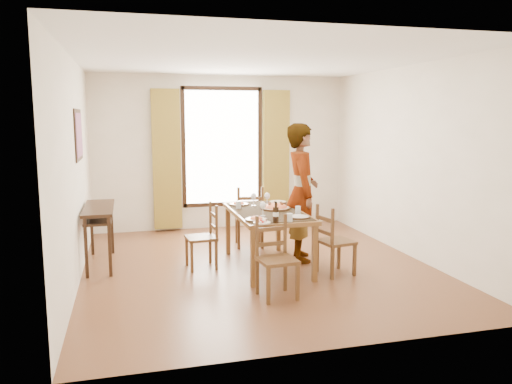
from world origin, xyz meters
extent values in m
plane|color=#53331A|center=(0.00, 0.00, 0.00)|extent=(5.00, 5.00, 0.00)
cube|color=white|center=(0.00, 2.50, 1.35)|extent=(4.50, 0.10, 2.70)
cube|color=white|center=(0.00, -2.50, 1.35)|extent=(4.50, 0.10, 2.70)
cube|color=white|center=(-2.25, 0.00, 1.35)|extent=(0.10, 5.00, 2.70)
cube|color=white|center=(2.25, 0.00, 1.35)|extent=(0.10, 5.00, 2.70)
cube|color=white|center=(0.00, 0.00, 2.72)|extent=(4.50, 5.00, 0.04)
cube|color=white|center=(0.00, 2.47, 1.45)|extent=(1.30, 0.04, 2.00)
cube|color=#9E9433|center=(-0.98, 2.41, 1.25)|extent=(0.48, 0.10, 2.40)
cube|color=#9E9433|center=(0.98, 2.41, 1.25)|extent=(0.48, 0.10, 2.40)
cube|color=black|center=(-2.24, 0.60, 1.75)|extent=(0.02, 0.86, 0.66)
cube|color=red|center=(-2.23, 0.60, 1.75)|extent=(0.01, 0.76, 0.56)
cube|color=black|center=(-2.03, 0.60, 0.78)|extent=(0.38, 1.20, 0.04)
cube|color=black|center=(-2.03, 0.60, 0.66)|extent=(0.34, 1.10, 0.03)
cube|color=black|center=(-2.17, 0.05, 0.38)|extent=(0.04, 0.04, 0.76)
cube|color=black|center=(-2.17, 1.15, 0.38)|extent=(0.04, 0.04, 0.76)
cube|color=black|center=(-1.89, 0.05, 0.38)|extent=(0.04, 0.04, 0.76)
cube|color=black|center=(-1.89, 1.15, 0.38)|extent=(0.04, 0.04, 0.76)
cube|color=brown|center=(0.12, -0.04, 0.72)|extent=(0.88, 1.61, 0.05)
cube|color=black|center=(0.12, -0.04, 0.75)|extent=(0.81, 1.48, 0.01)
cube|color=brown|center=(-0.26, -0.78, 0.35)|extent=(0.06, 0.06, 0.70)
cube|color=brown|center=(-0.26, 0.70, 0.35)|extent=(0.06, 0.06, 0.70)
cube|color=brown|center=(0.51, -0.78, 0.35)|extent=(0.06, 0.06, 0.70)
cube|color=brown|center=(0.51, 0.70, 0.35)|extent=(0.06, 0.06, 0.70)
cube|color=brown|center=(-0.74, 0.13, 0.40)|extent=(0.41, 0.41, 0.04)
cube|color=brown|center=(-0.91, 0.27, 0.20)|extent=(0.04, 0.04, 0.40)
cube|color=brown|center=(-0.59, 0.30, 0.20)|extent=(0.04, 0.04, 0.40)
cube|color=brown|center=(-0.88, -0.05, 0.20)|extent=(0.04, 0.04, 0.40)
cube|color=brown|center=(-0.56, -0.02, 0.20)|extent=(0.04, 0.04, 0.40)
cube|color=brown|center=(-0.58, 0.30, 0.63)|extent=(0.03, 0.03, 0.45)
cube|color=brown|center=(-0.55, -0.02, 0.63)|extent=(0.03, 0.03, 0.45)
cube|color=brown|center=(-0.57, 0.14, 0.54)|extent=(0.05, 0.32, 0.04)
cube|color=brown|center=(-0.57, 0.14, 0.70)|extent=(0.05, 0.32, 0.04)
cube|color=brown|center=(0.15, 1.08, 0.45)|extent=(0.47, 0.47, 0.04)
cube|color=brown|center=(0.35, 1.23, 0.22)|extent=(0.04, 0.04, 0.45)
cube|color=brown|center=(0.30, 0.88, 0.22)|extent=(0.04, 0.04, 0.45)
cube|color=brown|center=(0.00, 1.28, 0.22)|extent=(0.04, 0.04, 0.45)
cube|color=brown|center=(-0.05, 0.92, 0.22)|extent=(0.04, 0.04, 0.45)
cube|color=brown|center=(0.30, 0.87, 0.70)|extent=(0.04, 0.04, 0.50)
cube|color=brown|center=(-0.05, 0.91, 0.70)|extent=(0.04, 0.04, 0.50)
cube|color=brown|center=(0.12, 0.89, 0.60)|extent=(0.36, 0.07, 0.05)
cube|color=brown|center=(0.12, 0.89, 0.78)|extent=(0.36, 0.07, 0.05)
cube|color=brown|center=(-0.09, -1.18, 0.42)|extent=(0.43, 0.43, 0.04)
cube|color=brown|center=(-0.24, -1.37, 0.21)|extent=(0.04, 0.04, 0.42)
cube|color=brown|center=(-0.27, -1.03, 0.21)|extent=(0.04, 0.04, 0.42)
cube|color=brown|center=(0.10, -1.33, 0.21)|extent=(0.04, 0.04, 0.42)
cube|color=brown|center=(0.07, -1.00, 0.21)|extent=(0.04, 0.04, 0.42)
cube|color=brown|center=(-0.27, -1.02, 0.66)|extent=(0.03, 0.03, 0.47)
cube|color=brown|center=(0.06, -0.99, 0.66)|extent=(0.03, 0.03, 0.47)
cube|color=brown|center=(-0.10, -1.00, 0.57)|extent=(0.34, 0.06, 0.05)
cube|color=brown|center=(-0.10, -1.00, 0.74)|extent=(0.34, 0.06, 0.05)
cube|color=brown|center=(0.88, -0.57, 0.42)|extent=(0.46, 0.46, 0.04)
cube|color=brown|center=(1.07, -0.70, 0.21)|extent=(0.04, 0.04, 0.42)
cube|color=brown|center=(0.74, -0.77, 0.21)|extent=(0.04, 0.04, 0.42)
cube|color=brown|center=(1.01, -0.37, 0.21)|extent=(0.04, 0.04, 0.42)
cube|color=brown|center=(0.68, -0.44, 0.21)|extent=(0.04, 0.04, 0.42)
cube|color=brown|center=(0.74, -0.77, 0.66)|extent=(0.03, 0.03, 0.47)
cube|color=brown|center=(0.67, -0.44, 0.66)|extent=(0.03, 0.03, 0.47)
cube|color=brown|center=(0.70, -0.60, 0.56)|extent=(0.09, 0.33, 0.05)
cube|color=brown|center=(0.70, -0.60, 0.73)|extent=(0.09, 0.33, 0.05)
imported|color=#969A9E|center=(0.67, 0.16, 0.95)|extent=(0.87, 0.72, 1.90)
cylinder|color=silver|center=(0.44, -0.34, 0.81)|extent=(0.07, 0.07, 0.10)
cylinder|color=silver|center=(-0.20, 0.24, 0.81)|extent=(0.07, 0.07, 0.10)
cylinder|color=silver|center=(0.19, -0.77, 0.81)|extent=(0.07, 0.07, 0.10)
camera|label=1|loc=(-1.64, -6.24, 1.98)|focal=35.00mm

